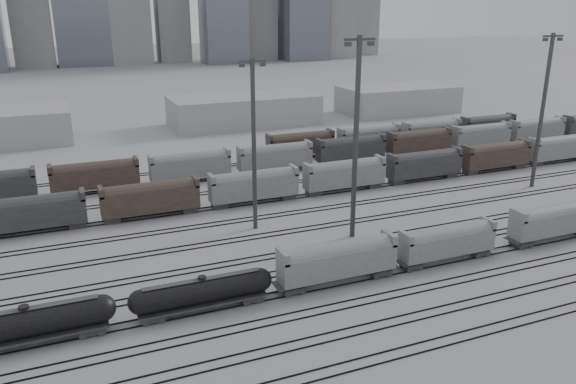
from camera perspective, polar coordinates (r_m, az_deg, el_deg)
name	(u,v)px	position (r m, az deg, el deg)	size (l,w,h in m)	color
ground	(408,273)	(71.72, 12.09, -8.08)	(900.00, 900.00, 0.00)	#A4A5A9
tracks	(342,224)	(85.28, 5.51, -3.29)	(220.00, 71.50, 0.16)	black
tank_car_a	(26,324)	(60.90, -25.04, -12.04)	(16.77, 2.80, 4.14)	#252628
tank_car_b	(203,292)	(61.93, -8.67, -9.99)	(15.77, 2.63, 3.90)	#252628
hopper_car_a	(338,259)	(66.62, 5.06, -6.77)	(14.61, 2.90, 5.22)	#252628
hopper_car_b	(447,240)	(74.82, 15.89, -4.76)	(13.37, 2.66, 4.78)	#252628
hopper_car_c	(555,219)	(86.85, 25.53, -2.48)	(14.45, 2.87, 5.17)	#252628
light_mast_b	(254,142)	(79.86, -3.49, 5.12)	(3.98, 0.64, 24.85)	#3A393C
light_mast_c	(356,135)	(76.86, 6.92, 5.75)	(4.47, 0.72, 27.94)	#3A393C
light_mast_d	(543,108)	(108.90, 24.46, 7.76)	(4.35, 0.70, 27.19)	#3A393C
bg_string_near	(344,176)	(100.05, 5.75, 1.65)	(151.00, 3.00, 5.60)	gray
bg_string_mid	(351,150)	(118.22, 6.40, 4.24)	(151.00, 3.00, 5.60)	#252628
bg_string_far	(401,135)	(133.80, 11.37, 5.66)	(66.00, 3.00, 5.60)	#4B3930
warehouse_mid	(244,110)	(157.21, -4.51, 8.27)	(40.00, 18.00, 8.00)	#AAAAAD
warehouse_right	(398,99)	(178.85, 11.09, 9.22)	(35.00, 18.00, 8.00)	#AAAAAD
skyline	(138,0)	(335.79, -14.95, 18.37)	(316.00, 22.40, 95.00)	gray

